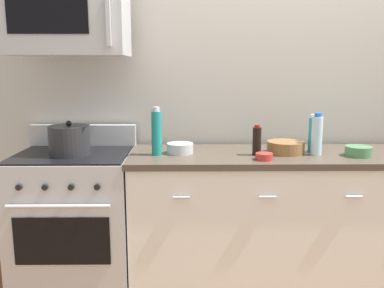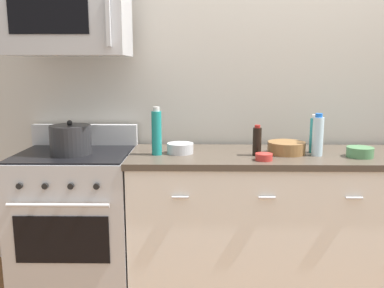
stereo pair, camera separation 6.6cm
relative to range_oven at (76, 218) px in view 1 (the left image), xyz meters
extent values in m
plane|color=brown|center=(1.49, 0.00, -0.47)|extent=(6.37, 6.37, 0.00)
cube|color=#B7B2A8|center=(1.49, 0.41, 0.88)|extent=(5.31, 0.10, 2.70)
cube|color=white|center=(1.49, 0.00, -0.03)|extent=(2.19, 0.62, 0.88)
cube|color=#473D33|center=(1.49, 0.00, 0.43)|extent=(2.22, 0.65, 0.04)
cylinder|color=silver|center=(0.72, -0.33, 0.25)|extent=(0.10, 0.02, 0.02)
cylinder|color=silver|center=(1.23, -0.33, 0.25)|extent=(0.10, 0.02, 0.02)
cylinder|color=silver|center=(1.74, -0.33, 0.25)|extent=(0.10, 0.02, 0.02)
cube|color=#B7BABF|center=(0.00, 0.00, -0.01)|extent=(0.76, 0.64, 0.91)
cube|color=black|center=(0.00, -0.33, -0.02)|extent=(0.58, 0.01, 0.30)
cylinder|color=#B7BABF|center=(0.00, -0.36, 0.21)|extent=(0.61, 0.02, 0.02)
cube|color=#B7BABF|center=(0.00, 0.29, 0.52)|extent=(0.76, 0.06, 0.16)
cube|color=black|center=(0.00, 0.00, 0.45)|extent=(0.73, 0.61, 0.01)
cylinder|color=black|center=(-0.23, -0.34, 0.32)|extent=(0.04, 0.02, 0.04)
cylinder|color=black|center=(-0.08, -0.34, 0.32)|extent=(0.04, 0.02, 0.04)
cylinder|color=black|center=(0.08, -0.34, 0.32)|extent=(0.04, 0.02, 0.04)
cylinder|color=black|center=(0.23, -0.34, 0.32)|extent=(0.04, 0.02, 0.04)
cube|color=#B7BABF|center=(0.00, 0.05, 1.28)|extent=(0.74, 0.40, 0.40)
cube|color=black|center=(-0.06, -0.16, 1.31)|extent=(0.48, 0.01, 0.22)
cube|color=#B7BABF|center=(0.30, -0.17, 1.28)|extent=(0.02, 0.04, 0.30)
cylinder|color=silver|center=(1.59, -0.06, 0.57)|extent=(0.07, 0.07, 0.25)
cylinder|color=blue|center=(1.59, -0.06, 0.71)|extent=(0.05, 0.05, 0.02)
cylinder|color=teal|center=(1.59, 0.03, 0.57)|extent=(0.06, 0.06, 0.23)
cylinder|color=white|center=(1.59, 0.03, 0.69)|extent=(0.04, 0.04, 0.02)
cylinder|color=#197F7A|center=(0.56, -0.05, 0.59)|extent=(0.06, 0.06, 0.28)
cylinder|color=beige|center=(0.56, -0.05, 0.75)|extent=(0.04, 0.04, 0.03)
cylinder|color=black|center=(1.20, -0.06, 0.54)|extent=(0.06, 0.06, 0.18)
cylinder|color=maroon|center=(1.20, -0.06, 0.64)|extent=(0.04, 0.04, 0.02)
cylinder|color=#B72D28|center=(1.22, -0.20, 0.47)|extent=(0.11, 0.11, 0.04)
torus|color=#B72D28|center=(1.22, -0.20, 0.49)|extent=(0.11, 0.11, 0.01)
cylinder|color=#B72D28|center=(1.22, -0.20, 0.45)|extent=(0.06, 0.06, 0.01)
cylinder|color=brown|center=(1.40, -0.01, 0.49)|extent=(0.24, 0.24, 0.08)
torus|color=brown|center=(1.40, -0.01, 0.52)|extent=(0.24, 0.24, 0.01)
cylinder|color=brown|center=(1.40, -0.01, 0.46)|extent=(0.13, 0.13, 0.01)
cylinder|color=#B2B5BA|center=(0.71, -0.01, 0.48)|extent=(0.17, 0.17, 0.07)
torus|color=#B2B5BA|center=(0.71, -0.01, 0.51)|extent=(0.17, 0.17, 0.01)
cylinder|color=#B2B5BA|center=(0.71, -0.01, 0.46)|extent=(0.10, 0.10, 0.01)
cylinder|color=#477A4C|center=(1.85, -0.10, 0.48)|extent=(0.17, 0.17, 0.06)
torus|color=#477A4C|center=(1.85, -0.10, 0.51)|extent=(0.17, 0.17, 0.01)
cylinder|color=#477A4C|center=(1.85, -0.10, 0.46)|extent=(0.09, 0.09, 0.01)
cylinder|color=#262628|center=(0.00, -0.05, 0.55)|extent=(0.26, 0.26, 0.19)
sphere|color=black|center=(0.00, -0.05, 0.66)|extent=(0.04, 0.04, 0.04)
camera|label=1|loc=(0.75, -2.63, 1.00)|focal=38.16mm
camera|label=2|loc=(0.82, -2.63, 1.00)|focal=38.16mm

